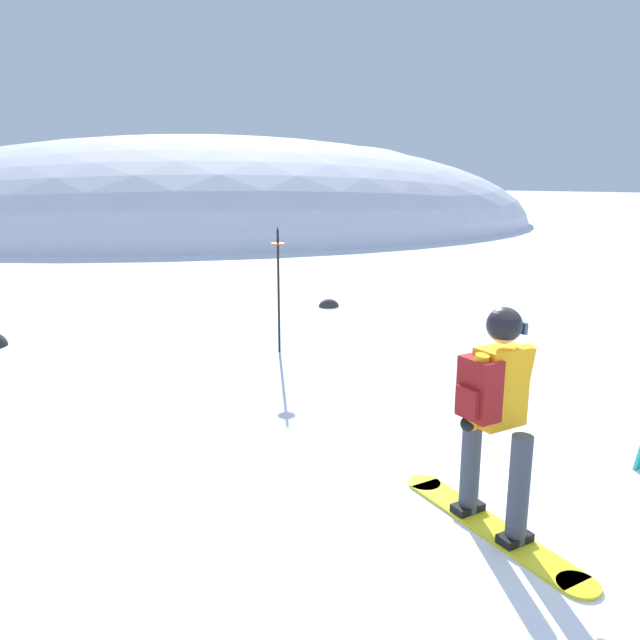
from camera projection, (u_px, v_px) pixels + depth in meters
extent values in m
plane|color=white|center=(510.00, 498.00, 5.01)|extent=(300.00, 300.00, 0.00)
ellipsoid|color=white|center=(213.00, 221.00, 40.56)|extent=(42.86, 38.58, 10.93)
ellipsoid|color=white|center=(355.00, 209.00, 59.99)|extent=(20.47, 18.42, 11.99)
cube|color=yellow|center=(490.00, 527.00, 4.56)|extent=(0.31, 1.57, 0.02)
cylinder|color=yellow|center=(424.00, 483.00, 5.22)|extent=(0.28, 0.28, 0.02)
cylinder|color=yellow|center=(578.00, 585.00, 3.90)|extent=(0.28, 0.28, 0.02)
cube|color=black|center=(468.00, 507.00, 4.76)|extent=(0.25, 0.15, 0.06)
cube|color=black|center=(515.00, 538.00, 4.35)|extent=(0.25, 0.15, 0.06)
cylinder|color=#3D424C|center=(471.00, 463.00, 4.67)|extent=(0.15, 0.15, 0.82)
cylinder|color=#3D424C|center=(519.00, 490.00, 4.26)|extent=(0.15, 0.15, 0.82)
cube|color=#F4A314|center=(500.00, 387.00, 4.31)|extent=(0.36, 0.23, 0.58)
cylinder|color=#F4A314|center=(476.00, 392.00, 4.20)|extent=(0.10, 0.18, 0.57)
cylinder|color=#F4A314|center=(523.00, 381.00, 4.42)|extent=(0.10, 0.18, 0.57)
sphere|color=black|center=(468.00, 424.00, 4.28)|extent=(0.11, 0.11, 0.11)
sphere|color=black|center=(518.00, 411.00, 4.52)|extent=(0.11, 0.11, 0.11)
cube|color=maroon|center=(479.00, 388.00, 4.21)|extent=(0.19, 0.28, 0.44)
cube|color=maroon|center=(468.00, 402.00, 4.18)|extent=(0.06, 0.20, 0.20)
sphere|color=beige|center=(504.00, 329.00, 4.22)|extent=(0.21, 0.21, 0.21)
sphere|color=black|center=(504.00, 325.00, 4.21)|extent=(0.25, 0.25, 0.25)
cube|color=navy|center=(517.00, 327.00, 4.28)|extent=(0.03, 0.17, 0.08)
cylinder|color=black|center=(279.00, 293.00, 9.12)|extent=(0.04, 0.04, 1.85)
cylinder|color=orange|center=(278.00, 244.00, 8.96)|extent=(0.20, 0.20, 0.02)
cone|color=black|center=(278.00, 229.00, 8.91)|extent=(0.04, 0.04, 0.08)
ellipsoid|color=#383333|center=(329.00, 306.00, 12.73)|extent=(0.45, 0.38, 0.31)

